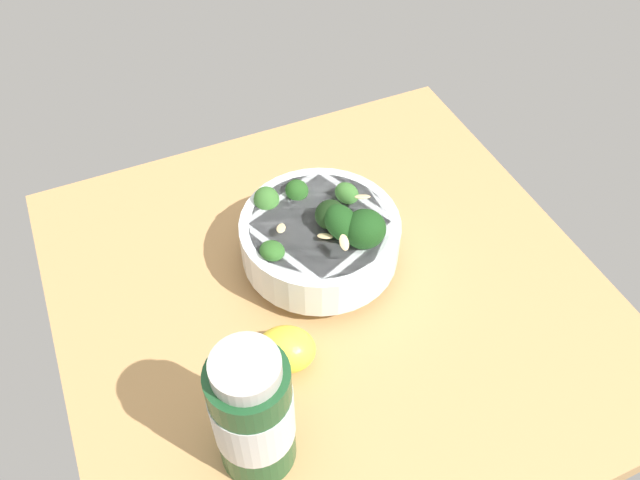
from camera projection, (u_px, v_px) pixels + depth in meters
ground_plane at (331, 299)px, 76.23cm from camera, size 61.39×61.39×3.11cm
bowl_of_broccoli at (322, 236)px, 74.42cm from camera, size 18.41×18.41×11.57cm
lemon_wedge at (286, 349)px, 67.20cm from camera, size 7.46×7.93×4.55cm
bottle_tall at (253, 413)px, 56.30cm from camera, size 7.34×7.34×16.42cm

